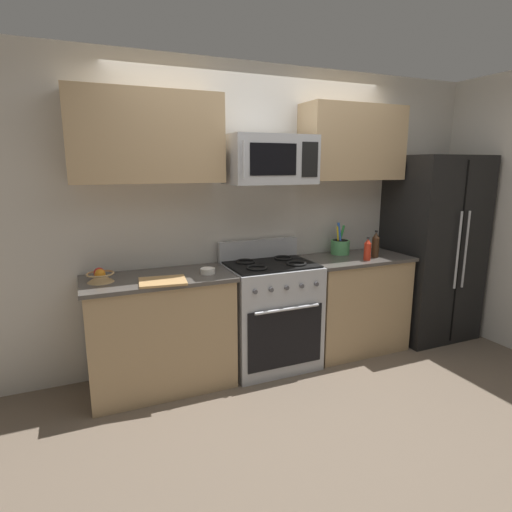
% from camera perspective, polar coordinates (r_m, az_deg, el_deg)
% --- Properties ---
extents(ground_plane, '(16.00, 16.00, 0.00)m').
position_cam_1_polar(ground_plane, '(3.36, 7.07, -19.08)').
color(ground_plane, '#6B5B4C').
extents(wall_back, '(8.00, 0.10, 2.60)m').
position_cam_1_polar(wall_back, '(3.82, -0.26, 5.58)').
color(wall_back, beige).
rests_on(wall_back, ground).
extents(counter_left, '(1.13, 0.58, 0.91)m').
position_cam_1_polar(counter_left, '(3.43, -12.91, -10.11)').
color(counter_left, tan).
rests_on(counter_left, ground).
extents(range_oven, '(0.76, 0.62, 1.09)m').
position_cam_1_polar(range_oven, '(3.69, 1.95, -7.85)').
color(range_oven, '#B2B5BA').
rests_on(range_oven, ground).
extents(counter_right, '(0.98, 0.58, 0.91)m').
position_cam_1_polar(counter_right, '(4.13, 13.16, -6.24)').
color(counter_right, tan).
rests_on(counter_right, ground).
extents(refrigerator, '(0.84, 0.69, 1.84)m').
position_cam_1_polar(refrigerator, '(4.61, 22.93, 0.98)').
color(refrigerator, black).
rests_on(refrigerator, ground).
extents(microwave, '(0.71, 0.44, 0.39)m').
position_cam_1_polar(microwave, '(3.49, 1.93, 13.00)').
color(microwave, '#B2B5BA').
extents(upper_cabinets_left, '(1.12, 0.34, 0.66)m').
position_cam_1_polar(upper_cabinets_left, '(3.33, -14.72, 15.36)').
color(upper_cabinets_left, tan).
extents(upper_cabinets_right, '(0.97, 0.34, 0.66)m').
position_cam_1_polar(upper_cabinets_right, '(4.05, 13.05, 14.80)').
color(upper_cabinets_right, tan).
extents(utensil_crock, '(0.18, 0.18, 0.30)m').
position_cam_1_polar(utensil_crock, '(4.09, 11.42, 1.31)').
color(utensil_crock, '#59AD66').
rests_on(utensil_crock, counter_right).
extents(fruit_basket, '(0.20, 0.20, 0.10)m').
position_cam_1_polar(fruit_basket, '(3.26, -20.50, -2.60)').
color(fruit_basket, tan).
rests_on(fruit_basket, counter_left).
extents(cutting_board, '(0.36, 0.31, 0.02)m').
position_cam_1_polar(cutting_board, '(3.12, -12.63, -3.39)').
color(cutting_board, tan).
rests_on(cutting_board, counter_left).
extents(bottle_hot_sauce, '(0.06, 0.06, 0.21)m').
position_cam_1_polar(bottle_hot_sauce, '(3.87, 14.99, 0.84)').
color(bottle_hot_sauce, red).
rests_on(bottle_hot_sauce, counter_right).
extents(bottle_soy, '(0.07, 0.07, 0.25)m').
position_cam_1_polar(bottle_soy, '(4.01, 16.00, 1.44)').
color(bottle_soy, '#382314').
rests_on(bottle_soy, counter_right).
extents(prep_bowl, '(0.12, 0.12, 0.04)m').
position_cam_1_polar(prep_bowl, '(3.31, -6.61, -2.01)').
color(prep_bowl, white).
rests_on(prep_bowl, counter_left).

